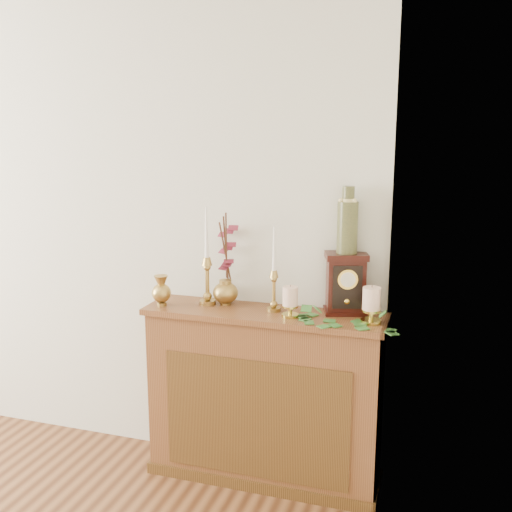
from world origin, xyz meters
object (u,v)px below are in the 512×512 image
(candlestick_center, at_px, (274,284))
(ceramic_vase, at_px, (348,223))
(mantel_clock, at_px, (346,284))
(candlestick_left, at_px, (207,273))
(ginger_jar, at_px, (227,262))
(bud_vase, at_px, (161,291))

(candlestick_center, height_order, ceramic_vase, ceramic_vase)
(ceramic_vase, bearing_deg, mantel_clock, -72.73)
(candlestick_left, relative_size, ceramic_vase, 1.58)
(candlestick_left, xyz_separation_m, candlestick_center, (0.37, -0.01, -0.03))
(candlestick_left, xyz_separation_m, mantel_clock, (0.72, 0.06, -0.02))
(mantel_clock, distance_m, ceramic_vase, 0.30)
(candlestick_center, xyz_separation_m, ceramic_vase, (0.35, 0.08, 0.31))
(candlestick_left, relative_size, ginger_jar, 1.05)
(candlestick_left, height_order, candlestick_center, candlestick_left)
(ginger_jar, height_order, ceramic_vase, ceramic_vase)
(candlestick_left, distance_m, ceramic_vase, 0.78)
(candlestick_left, distance_m, bud_vase, 0.26)
(ginger_jar, xyz_separation_m, mantel_clock, (0.63, 0.00, -0.07))
(candlestick_center, relative_size, ceramic_vase, 1.32)
(candlestick_center, height_order, ginger_jar, ginger_jar)
(candlestick_left, height_order, ceramic_vase, ceramic_vase)
(candlestick_left, relative_size, mantel_clock, 1.68)
(candlestick_center, xyz_separation_m, mantel_clock, (0.35, 0.08, 0.01))
(bud_vase, bearing_deg, candlestick_left, 24.91)
(bud_vase, xyz_separation_m, ginger_jar, (0.31, 0.16, 0.14))
(candlestick_center, distance_m, mantel_clock, 0.36)
(mantel_clock, bearing_deg, ginger_jar, 162.74)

